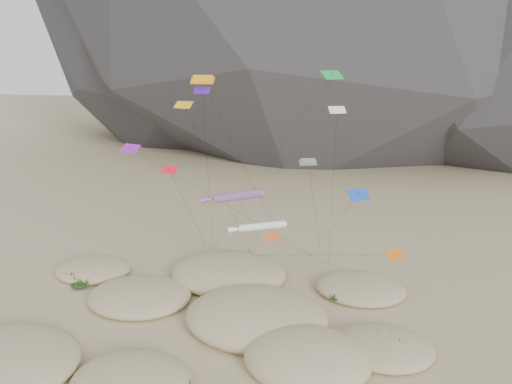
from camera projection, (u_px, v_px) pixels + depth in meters
ground at (216, 344)px, 51.31m from camera, size 500.00×500.00×0.00m
dunes at (203, 317)px, 54.97m from camera, size 48.70×36.00×4.03m
dune_grass at (220, 320)px, 54.25m from camera, size 41.39×28.33×1.51m
kite_stakes at (272, 256)px, 72.70m from camera, size 22.80×5.08×0.30m
rainbow_tube_kite at (236, 196)px, 60.67m from camera, size 7.89×15.34×12.80m
white_tube_kite at (259, 227)px, 59.83m from camera, size 7.01×9.63×9.37m
orange_parafoil at (204, 82)px, 55.98m from camera, size 9.18×14.60×26.38m
multi_parafoil at (308, 164)px, 55.56m from camera, size 2.09×16.59×17.52m
delta_kites at (257, 154)px, 56.33m from camera, size 33.51×20.31×26.98m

